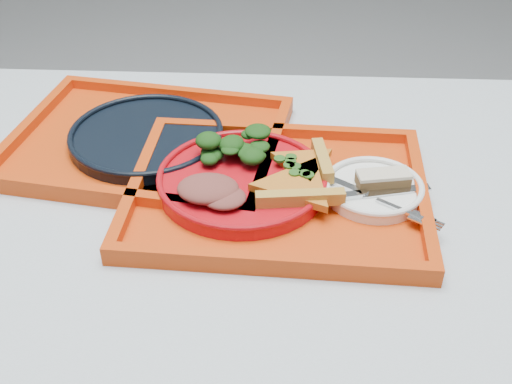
{
  "coord_description": "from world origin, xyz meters",
  "views": [
    {
      "loc": [
        0.08,
        -0.81,
        1.35
      ],
      "look_at": [
        0.04,
        -0.05,
        0.78
      ],
      "focal_mm": 45.0,
      "sensor_mm": 36.0,
      "label": 1
    }
  ],
  "objects_px": {
    "tray_main": "(277,195)",
    "dinner_plate": "(242,182)",
    "tray_far": "(147,144)",
    "navy_plate": "(147,137)",
    "dessert_bar": "(383,179)"
  },
  "relations": [
    {
      "from": "navy_plate",
      "to": "dinner_plate",
      "type": "bearing_deg",
      "value": -35.65
    },
    {
      "from": "tray_far",
      "to": "dinner_plate",
      "type": "relative_size",
      "value": 1.73
    },
    {
      "from": "navy_plate",
      "to": "dessert_bar",
      "type": "relative_size",
      "value": 3.11
    },
    {
      "from": "navy_plate",
      "to": "dessert_bar",
      "type": "height_order",
      "value": "dessert_bar"
    },
    {
      "from": "tray_far",
      "to": "dinner_plate",
      "type": "bearing_deg",
      "value": -26.83
    },
    {
      "from": "dessert_bar",
      "to": "dinner_plate",
      "type": "bearing_deg",
      "value": 168.63
    },
    {
      "from": "dinner_plate",
      "to": "navy_plate",
      "type": "xyz_separation_m",
      "value": [
        -0.17,
        0.12,
        -0.0
      ]
    },
    {
      "from": "tray_main",
      "to": "navy_plate",
      "type": "height_order",
      "value": "navy_plate"
    },
    {
      "from": "dinner_plate",
      "to": "dessert_bar",
      "type": "xyz_separation_m",
      "value": [
        0.21,
        -0.0,
        0.02
      ]
    },
    {
      "from": "tray_far",
      "to": "dinner_plate",
      "type": "xyz_separation_m",
      "value": [
        0.17,
        -0.12,
        0.02
      ]
    },
    {
      "from": "tray_main",
      "to": "tray_far",
      "type": "relative_size",
      "value": 1.0
    },
    {
      "from": "tray_main",
      "to": "navy_plate",
      "type": "relative_size",
      "value": 1.73
    },
    {
      "from": "tray_main",
      "to": "dinner_plate",
      "type": "bearing_deg",
      "value": 172.26
    },
    {
      "from": "tray_far",
      "to": "navy_plate",
      "type": "distance_m",
      "value": 0.01
    },
    {
      "from": "tray_main",
      "to": "dinner_plate",
      "type": "relative_size",
      "value": 1.73
    }
  ]
}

